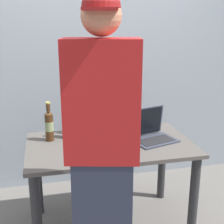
# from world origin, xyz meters

# --- Properties ---
(desk) EXTENTS (1.27, 0.76, 0.74)m
(desk) POSITION_xyz_m (0.00, 0.00, 0.60)
(desk) COLOR #56514C
(desk) RESTS_ON ground
(laptop) EXTENTS (0.39, 0.34, 0.25)m
(laptop) POSITION_xyz_m (0.34, 0.01, 0.80)
(laptop) COLOR #383D4C
(laptop) RESTS_ON desk
(beer_bottle_green) EXTENTS (0.07, 0.07, 0.31)m
(beer_bottle_green) POSITION_xyz_m (-0.45, 0.16, 0.87)
(beer_bottle_green) COLOR #472B14
(beer_bottle_green) RESTS_ON desk
(beer_bottle_dark) EXTENTS (0.07, 0.07, 0.28)m
(beer_bottle_dark) POSITION_xyz_m (-0.31, 0.19, 0.85)
(beer_bottle_dark) COLOR #1E5123
(beer_bottle_dark) RESTS_ON desk
(beer_bottle_amber) EXTENTS (0.07, 0.07, 0.26)m
(beer_bottle_amber) POSITION_xyz_m (-0.26, 0.29, 0.84)
(beer_bottle_amber) COLOR #333333
(beer_bottle_amber) RESTS_ON desk
(person_figure) EXTENTS (0.44, 0.34, 1.81)m
(person_figure) POSITION_xyz_m (-0.18, -0.62, 0.93)
(person_figure) COLOR #2D3347
(person_figure) RESTS_ON ground
(back_wall) EXTENTS (6.00, 0.10, 2.60)m
(back_wall) POSITION_xyz_m (0.00, 0.88, 1.30)
(back_wall) COLOR #99A3AD
(back_wall) RESTS_ON ground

